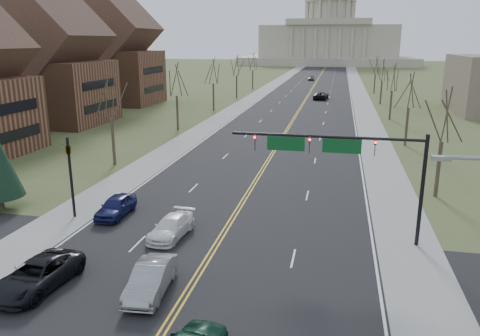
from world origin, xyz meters
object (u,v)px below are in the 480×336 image
at_px(signal_left, 70,168).
at_px(car_far_nb, 321,95).
at_px(car_sb_inner_second, 171,227).
at_px(car_far_sb, 311,78).
at_px(car_sb_inner_lead, 151,279).
at_px(car_sb_outer_lead, 37,275).
at_px(car_sb_outer_second, 116,206).
at_px(signal_mast, 340,154).

bearing_deg(signal_left, car_far_nb, 78.98).
distance_m(signal_left, car_sb_inner_second, 9.01).
bearing_deg(car_far_sb, car_sb_inner_lead, -91.91).
height_order(signal_left, car_sb_outer_lead, signal_left).
xyz_separation_m(car_sb_outer_second, car_far_sb, (6.59, 124.52, 0.08)).
distance_m(signal_left, car_far_sb, 125.74).
bearing_deg(car_sb_outer_second, signal_left, -164.43).
bearing_deg(signal_mast, car_sb_outer_second, 177.03).
bearing_deg(signal_left, car_sb_outer_lead, -69.17).
xyz_separation_m(car_sb_inner_lead, car_sb_outer_second, (-6.78, 9.76, -0.02)).
bearing_deg(car_sb_outer_lead, signal_left, 116.22).
distance_m(car_sb_outer_lead, car_sb_outer_second, 10.60).
distance_m(signal_left, car_sb_inner_lead, 13.51).
xyz_separation_m(signal_mast, signal_left, (-18.95, 0.00, -2.05)).
bearing_deg(car_sb_inner_lead, car_sb_inner_second, 97.19).
relative_size(car_sb_inner_second, car_far_sb, 0.95).
relative_size(signal_left, car_far_nb, 1.02).
xyz_separation_m(signal_left, car_sb_inner_lead, (9.70, -8.93, -2.92)).
distance_m(signal_mast, car_sb_inner_second, 11.99).
relative_size(signal_mast, signal_left, 2.02).
relative_size(car_sb_inner_second, car_sb_outer_second, 1.04).
xyz_separation_m(car_sb_outer_lead, car_sb_outer_second, (-0.78, 10.58, -0.01)).
distance_m(signal_mast, car_sb_outer_lead, 18.76).
relative_size(signal_mast, car_far_nb, 2.05).
bearing_deg(car_sb_inner_second, signal_left, 172.04).
xyz_separation_m(signal_left, car_sb_outer_second, (2.92, 0.83, -2.95)).
relative_size(signal_left, car_far_sb, 1.23).
height_order(car_sb_outer_lead, car_far_nb, car_far_nb).
bearing_deg(car_sb_outer_second, car_far_nb, 80.77).
xyz_separation_m(car_sb_inner_second, car_far_sb, (1.26, 127.29, 0.16)).
distance_m(signal_left, car_far_nb, 77.33).
height_order(signal_left, car_sb_outer_second, signal_left).
bearing_deg(car_sb_inner_lead, signal_mast, 39.47).
height_order(car_sb_inner_second, car_sb_outer_second, car_sb_outer_second).
bearing_deg(car_sb_outer_second, car_sb_inner_lead, -55.46).
xyz_separation_m(car_sb_inner_lead, car_far_nb, (5.06, 84.78, 0.04)).
height_order(signal_mast, car_sb_outer_second, signal_mast).
height_order(signal_mast, car_sb_outer_lead, signal_mast).
xyz_separation_m(signal_left, car_far_sb, (9.52, 125.35, -2.87)).
bearing_deg(car_sb_inner_lead, car_sb_outer_second, 120.27).
height_order(car_sb_outer_lead, car_far_sb, car_far_sb).
height_order(signal_mast, car_sb_inner_lead, signal_mast).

